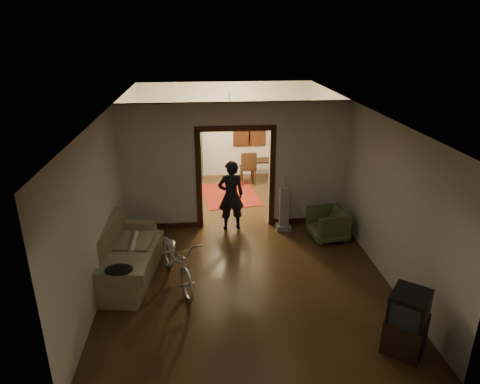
{
  "coord_description": "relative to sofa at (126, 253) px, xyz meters",
  "views": [
    {
      "loc": [
        -0.73,
        -8.16,
        4.27
      ],
      "look_at": [
        0.0,
        -0.3,
        1.2
      ],
      "focal_mm": 32.0,
      "sensor_mm": 36.0,
      "label": 1
    }
  ],
  "objects": [
    {
      "name": "wall_back",
      "position": [
        2.15,
        5.5,
        0.93
      ],
      "size": [
        5.0,
        0.02,
        2.8
      ],
      "primitive_type": "cube",
      "color": "beige",
      "rests_on": "floor"
    },
    {
      "name": "vacuum",
      "position": [
        3.19,
        1.61,
        0.03
      ],
      "size": [
        0.36,
        0.32,
        1.01
      ],
      "primitive_type": "cube",
      "rotation": [
        0.0,
        0.0,
        0.25
      ],
      "color": "gray",
      "rests_on": "floor"
    },
    {
      "name": "desk",
      "position": [
        3.28,
        4.83,
        -0.14
      ],
      "size": [
        0.96,
        0.66,
        0.65
      ],
      "primitive_type": "cube",
      "rotation": [
        0.0,
        0.0,
        -0.19
      ],
      "color": "black",
      "rests_on": "floor"
    },
    {
      "name": "wall_right",
      "position": [
        4.65,
        1.25,
        0.93
      ],
      "size": [
        0.02,
        8.5,
        2.8
      ],
      "primitive_type": "cube",
      "color": "beige",
      "rests_on": "floor"
    },
    {
      "name": "chandelier",
      "position": [
        2.15,
        3.75,
        1.88
      ],
      "size": [
        0.24,
        0.24,
        0.24
      ],
      "primitive_type": "sphere",
      "color": "#FFE0A5",
      "rests_on": "ceiling"
    },
    {
      "name": "armchair",
      "position": [
        4.04,
        1.1,
        -0.13
      ],
      "size": [
        0.84,
        0.82,
        0.68
      ],
      "primitive_type": "imported",
      "rotation": [
        0.0,
        0.0,
        -1.44
      ],
      "color": "#4D5932",
      "rests_on": "floor"
    },
    {
      "name": "wall_left",
      "position": [
        -0.35,
        1.25,
        0.93
      ],
      "size": [
        0.02,
        8.5,
        2.8
      ],
      "primitive_type": "cube",
      "color": "beige",
      "rests_on": "floor"
    },
    {
      "name": "desk_chair",
      "position": [
        2.73,
        4.65,
        0.02
      ],
      "size": [
        0.55,
        0.55,
        0.99
      ],
      "primitive_type": "cube",
      "rotation": [
        0.0,
        0.0,
        -0.31
      ],
      "color": "black",
      "rests_on": "floor"
    },
    {
      "name": "far_window",
      "position": [
        2.85,
        5.46,
        1.08
      ],
      "size": [
        0.98,
        0.06,
        1.28
      ],
      "primitive_type": "cube",
      "color": "black",
      "rests_on": "wall_back"
    },
    {
      "name": "partition_wall",
      "position": [
        2.15,
        2.0,
        0.93
      ],
      "size": [
        5.0,
        0.14,
        2.8
      ],
      "primitive_type": "cube",
      "color": "beige",
      "rests_on": "floor"
    },
    {
      "name": "rolled_paper",
      "position": [
        0.1,
        0.3,
        0.06
      ],
      "size": [
        0.09,
        0.76,
        0.09
      ],
      "primitive_type": "cylinder",
      "rotation": [
        1.57,
        0.0,
        0.0
      ],
      "color": "beige",
      "rests_on": "sofa"
    },
    {
      "name": "sofa",
      "position": [
        0.0,
        0.0,
        0.0
      ],
      "size": [
        1.2,
        2.15,
        0.94
      ],
      "primitive_type": "cube",
      "rotation": [
        0.0,
        0.0,
        -0.14
      ],
      "color": "olive",
      "rests_on": "floor"
    },
    {
      "name": "globe",
      "position": [
        1.01,
        5.2,
        1.47
      ],
      "size": [
        0.29,
        0.29,
        0.29
      ],
      "primitive_type": "sphere",
      "color": "#1E5972",
      "rests_on": "locker"
    },
    {
      "name": "tv_stand",
      "position": [
        4.17,
        -2.29,
        -0.21
      ],
      "size": [
        0.75,
        0.76,
        0.51
      ],
      "primitive_type": "cube",
      "rotation": [
        0.0,
        0.0,
        0.89
      ],
      "color": "black",
      "rests_on": "floor"
    },
    {
      "name": "bicycle",
      "position": [
        0.93,
        -0.3,
        -0.0
      ],
      "size": [
        1.17,
        1.88,
        0.93
      ],
      "primitive_type": "imported",
      "rotation": [
        0.0,
        0.0,
        0.34
      ],
      "color": "silver",
      "rests_on": "floor"
    },
    {
      "name": "person",
      "position": [
        2.03,
        1.79,
        0.33
      ],
      "size": [
        0.63,
        0.46,
        1.59
      ],
      "primitive_type": "imported",
      "rotation": [
        0.0,
        0.0,
        3.29
      ],
      "color": "black",
      "rests_on": "floor"
    },
    {
      "name": "jacket",
      "position": [
        0.05,
        -0.91,
        0.21
      ],
      "size": [
        0.44,
        0.33,
        0.13
      ],
      "primitive_type": "ellipsoid",
      "color": "black",
      "rests_on": "sofa"
    },
    {
      "name": "floor",
      "position": [
        2.15,
        1.25,
        -0.47
      ],
      "size": [
        5.0,
        8.5,
        0.01
      ],
      "primitive_type": "cube",
      "color": "#311F0F",
      "rests_on": "ground"
    },
    {
      "name": "ceiling",
      "position": [
        2.15,
        1.25,
        2.33
      ],
      "size": [
        5.0,
        8.5,
        0.01
      ],
      "primitive_type": "cube",
      "color": "white",
      "rests_on": "floor"
    },
    {
      "name": "door_casing",
      "position": [
        2.15,
        2.0,
        0.63
      ],
      "size": [
        1.74,
        0.2,
        2.32
      ],
      "primitive_type": "cube",
      "color": "black",
      "rests_on": "floor"
    },
    {
      "name": "oriental_rug",
      "position": [
        2.14,
        3.82,
        -0.46
      ],
      "size": [
        1.65,
        2.03,
        0.01
      ],
      "primitive_type": "cube",
      "rotation": [
        0.0,
        0.0,
        0.13
      ],
      "color": "maroon",
      "rests_on": "floor"
    },
    {
      "name": "light_switch",
      "position": [
        3.2,
        1.93,
        0.78
      ],
      "size": [
        0.08,
        0.01,
        0.12
      ],
      "primitive_type": "cube",
      "color": "silver",
      "rests_on": "partition_wall"
    },
    {
      "name": "crt_tv",
      "position": [
        4.17,
        -2.29,
        0.22
      ],
      "size": [
        0.71,
        0.71,
        0.46
      ],
      "primitive_type": "cube",
      "rotation": [
        0.0,
        0.0,
        0.89
      ],
      "color": "black",
      "rests_on": "tv_stand"
    },
    {
      "name": "locker",
      "position": [
        1.01,
        5.2,
        0.32
      ],
      "size": [
        0.88,
        0.62,
        1.58
      ],
      "primitive_type": "cube",
      "rotation": [
        0.0,
        0.0,
        -0.25
      ],
      "color": "#1D311E",
      "rests_on": "floor"
    }
  ]
}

